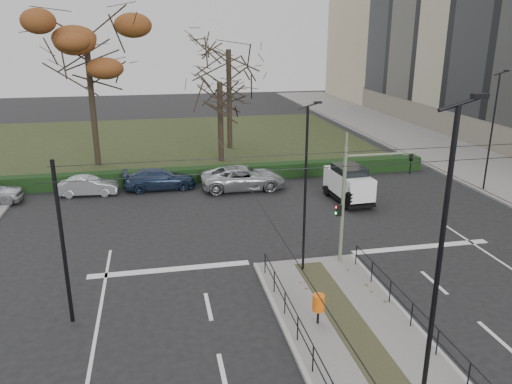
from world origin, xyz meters
TOP-DOWN VIEW (x-y plane):
  - ground at (0.00, 0.00)m, footprint 140.00×140.00m
  - median_island at (0.00, -2.50)m, footprint 4.40×15.00m
  - sidewalk_east at (18.00, 22.00)m, footprint 8.00×90.00m
  - park at (-6.00, 32.00)m, footprint 38.00×26.00m
  - hedge at (-6.00, 18.60)m, footprint 38.00×1.00m
  - median_railing at (0.00, -2.60)m, footprint 4.14×13.24m
  - catenary at (0.00, 1.62)m, footprint 20.00×34.00m
  - traffic_light at (1.80, 4.50)m, footprint 3.54×2.04m
  - litter_bin at (-1.07, -0.12)m, footprint 0.43×0.43m
  - streetlamp_median_near at (0.03, -5.23)m, footprint 0.71×0.15m
  - streetlamp_median_far at (-0.36, 3.99)m, footprint 0.60×0.12m
  - streetlamp_sidewalk at (14.52, 12.72)m, footprint 0.63×0.13m
  - parked_car_second at (-10.63, 17.01)m, footprint 3.73×1.47m
  - parked_car_third at (-6.16, 17.40)m, footprint 4.73×2.06m
  - parked_car_fourth at (-0.78, 16.29)m, footprint 5.52×2.59m
  - white_van at (5.07, 12.59)m, footprint 2.06×4.12m
  - rust_tree at (-10.72, 24.36)m, footprint 8.95×8.95m
  - bare_tree_center at (0.15, 28.11)m, footprint 7.72×7.72m
  - bare_tree_near at (-1.22, 23.75)m, footprint 5.60×5.60m

SIDE VIEW (x-z plane):
  - ground at x=0.00m, z-range 0.00..0.00m
  - park at x=-6.00m, z-range 0.00..0.10m
  - median_island at x=0.00m, z-range 0.00..0.14m
  - sidewalk_east at x=18.00m, z-range 0.00..0.14m
  - hedge at x=-6.00m, z-range 0.00..1.00m
  - parked_car_second at x=-10.63m, z-range 0.00..1.21m
  - parked_car_third at x=-6.16m, z-range 0.00..1.35m
  - parked_car_fourth at x=-0.78m, z-range 0.00..1.53m
  - litter_bin at x=-1.07m, z-range 0.38..1.49m
  - median_railing at x=0.00m, z-range 0.52..1.44m
  - white_van at x=5.07m, z-range 0.05..2.27m
  - traffic_light at x=1.80m, z-range 0.57..5.78m
  - catenary at x=0.00m, z-range 0.42..6.42m
  - streetlamp_median_far at x=-0.36m, z-range 0.20..7.41m
  - streetlamp_sidewalk at x=14.52m, z-range 0.20..7.76m
  - streetlamp_median_near at x=0.03m, z-range 0.21..8.77m
  - bare_tree_near at x=-1.22m, z-range 1.70..9.86m
  - bare_tree_center at x=0.15m, z-range 2.31..13.47m
  - rust_tree at x=-10.72m, z-range 3.42..16.23m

